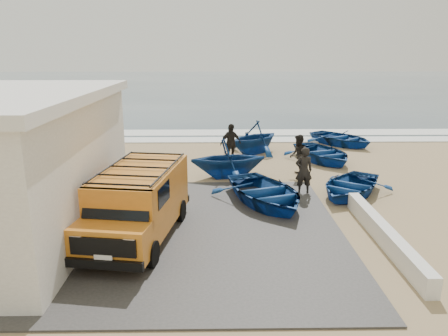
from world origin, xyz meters
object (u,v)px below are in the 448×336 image
object	(u,v)px
boat_near_left	(265,192)
fisherman_back	(231,144)
boat_near_right	(350,186)
fisherman_front	(304,171)
parapet	(384,235)
van	(138,201)
boat_mid_left	(228,158)
boat_far_left	(254,137)
fisherman_middle	(298,156)
boat_far_right	(341,138)
boat_mid_right	(322,153)

from	to	relation	value
boat_near_left	fisherman_back	xyz separation A→B (m)	(-1.07, 6.01, 0.53)
boat_near_left	boat_near_right	bearing A→B (deg)	-4.57
fisherman_front	parapet	bearing A→B (deg)	103.86
van	boat_mid_left	size ratio (longest dim) A/B	1.61
boat_far_left	fisherman_middle	distance (m)	4.67
boat_near_left	fisherman_front	bearing A→B (deg)	16.28
boat_far_right	fisherman_front	size ratio (longest dim) A/B	2.19
boat_mid_right	fisherman_back	xyz separation A→B (m)	(-4.63, -0.26, 0.55)
boat_near_left	fisherman_middle	xyz separation A→B (m)	(1.84, 3.65, 0.47)
boat_near_left	boat_mid_left	world-z (taller)	boat_mid_left
van	boat_near_right	world-z (taller)	van
parapet	fisherman_back	size ratio (longest dim) A/B	3.06
boat_near_right	fisherman_front	xyz separation A→B (m)	(-1.76, 0.25, 0.54)
fisherman_front	boat_mid_left	bearing A→B (deg)	-42.34
parapet	boat_mid_left	size ratio (longest dim) A/B	1.84
parapet	fisherman_middle	world-z (taller)	fisherman_middle
parapet	fisherman_middle	size ratio (longest dim) A/B	3.23
boat_far_right	boat_near_left	bearing A→B (deg)	-154.21
boat_mid_left	boat_mid_right	bearing A→B (deg)	-69.49
boat_mid_left	boat_far_right	size ratio (longest dim) A/B	0.81
van	boat_mid_right	distance (m)	11.90
parapet	boat_near_right	bearing A→B (deg)	86.27
fisherman_middle	boat_near_left	bearing A→B (deg)	-21.52
parapet	boat_near_left	world-z (taller)	boat_near_left
boat_far_right	fisherman_front	bearing A→B (deg)	-149.30
boat_mid_right	fisherman_back	size ratio (longest dim) A/B	2.11
boat_near_left	parapet	bearing A→B (deg)	-68.15
boat_near_right	boat_far_left	xyz separation A→B (m)	(-3.10, 7.10, 0.50)
boat_far_left	fisherman_back	distance (m)	2.45
parapet	boat_near_right	xyz separation A→B (m)	(0.28, 4.36, 0.11)
boat_near_left	boat_mid_right	world-z (taller)	boat_near_left
van	boat_mid_right	bearing A→B (deg)	59.03
parapet	fisherman_middle	xyz separation A→B (m)	(-1.24, 7.06, 0.65)
fisherman_front	fisherman_middle	world-z (taller)	fisherman_middle
boat_far_right	fisherman_front	distance (m)	9.75
fisherman_middle	fisherman_back	size ratio (longest dim) A/B	0.95
van	fisherman_back	size ratio (longest dim) A/B	2.68
boat_mid_left	boat_far_left	distance (m)	4.82
fisherman_back	boat_mid_right	bearing A→B (deg)	-25.11
fisherman_front	boat_near_right	bearing A→B (deg)	168.07
boat_far_left	fisherman_middle	size ratio (longest dim) A/B	1.82
boat_near_left	fisherman_front	size ratio (longest dim) A/B	2.37
boat_mid_left	boat_far_right	world-z (taller)	boat_mid_left
parapet	boat_far_left	distance (m)	11.82
boat_far_right	fisherman_back	world-z (taller)	fisherman_back
boat_near_left	boat_far_right	size ratio (longest dim) A/B	1.09
parapet	boat_far_right	size ratio (longest dim) A/B	1.48
boat_mid_left	boat_far_right	bearing A→B (deg)	-55.42
boat_mid_right	fisherman_back	bearing A→B (deg)	164.64
boat_near_right	fisherman_middle	distance (m)	3.15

